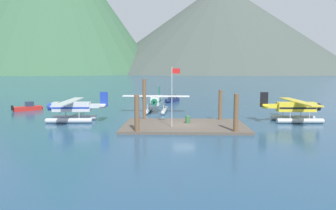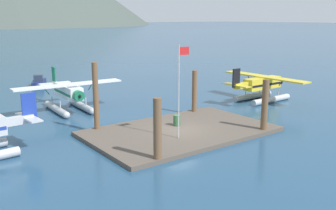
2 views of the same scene
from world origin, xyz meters
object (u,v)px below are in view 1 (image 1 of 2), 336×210
(flagpole, at_px, (173,90))
(boat_navy_open_north, at_px, (172,100))
(fuel_drum, at_px, (188,119))
(boat_red_open_west, at_px, (28,108))
(seaplane_yellow_stbd_fwd, at_px, (296,110))
(seaplane_white_bow_left, at_px, (156,102))
(seaplane_silver_port_fwd, at_px, (72,109))

(flagpole, bearing_deg, boat_navy_open_north, 91.18)
(fuel_drum, distance_m, boat_red_open_west, 28.75)
(flagpole, bearing_deg, seaplane_yellow_stbd_fwd, 19.85)
(seaplane_yellow_stbd_fwd, distance_m, seaplane_white_bow_left, 20.32)
(fuel_drum, height_order, seaplane_yellow_stbd_fwd, seaplane_yellow_stbd_fwd)
(fuel_drum, relative_size, seaplane_silver_port_fwd, 0.08)
(fuel_drum, relative_size, seaplane_yellow_stbd_fwd, 0.08)
(boat_navy_open_north, xyz_separation_m, boat_red_open_west, (-23.41, -14.13, 0.00))
(seaplane_silver_port_fwd, bearing_deg, fuel_drum, -9.11)
(fuel_drum, bearing_deg, seaplane_white_bow_left, 112.27)
(flagpole, distance_m, boat_navy_open_north, 29.72)
(seaplane_white_bow_left, relative_size, boat_navy_open_north, 2.28)
(flagpole, height_order, seaplane_white_bow_left, flagpole)
(seaplane_white_bow_left, height_order, seaplane_silver_port_fwd, same)
(boat_red_open_west, bearing_deg, boat_navy_open_north, 31.11)
(seaplane_silver_port_fwd, distance_m, boat_red_open_west, 14.99)
(flagpole, xyz_separation_m, seaplane_silver_port_fwd, (-13.19, 5.02, -2.86))
(seaplane_white_bow_left, bearing_deg, fuel_drum, -67.73)
(seaplane_white_bow_left, relative_size, seaplane_silver_port_fwd, 1.00)
(seaplane_yellow_stbd_fwd, xyz_separation_m, seaplane_white_bow_left, (-18.66, 8.05, 0.00))
(fuel_drum, xyz_separation_m, boat_red_open_west, (-25.79, 12.70, -0.25))
(seaplane_yellow_stbd_fwd, bearing_deg, boat_red_open_west, 166.46)
(seaplane_silver_port_fwd, bearing_deg, boat_red_open_west, 136.43)
(fuel_drum, relative_size, boat_red_open_west, 0.21)
(boat_navy_open_north, bearing_deg, fuel_drum, -84.94)
(fuel_drum, xyz_separation_m, seaplane_white_bow_left, (-4.57, 11.16, 0.84))
(flagpole, height_order, fuel_drum, flagpole)
(seaplane_white_bow_left, relative_size, boat_red_open_west, 2.48)
(seaplane_white_bow_left, xyz_separation_m, boat_navy_open_north, (2.19, 15.68, -1.09))
(seaplane_silver_port_fwd, height_order, boat_navy_open_north, seaplane_silver_port_fwd)
(seaplane_silver_port_fwd, bearing_deg, flagpole, -20.83)
(seaplane_white_bow_left, distance_m, seaplane_silver_port_fwd, 13.59)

